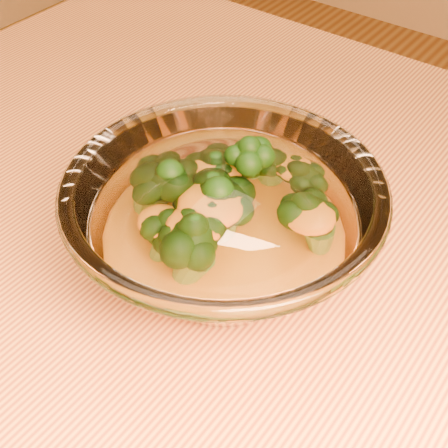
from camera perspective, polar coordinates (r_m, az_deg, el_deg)
name	(u,v)px	position (r m, az deg, el deg)	size (l,w,h in m)	color
table	(335,384)	(0.57, 10.13, -14.24)	(1.20, 0.80, 0.75)	gold
glass_bowl	(224,229)	(0.47, 0.00, -0.45)	(0.24, 0.24, 0.10)	white
cheese_sauce	(224,249)	(0.49, 0.00, -2.34)	(0.13, 0.13, 0.04)	orange
broccoli_heap	(221,203)	(0.47, -0.27, 1.93)	(0.15, 0.15, 0.08)	black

